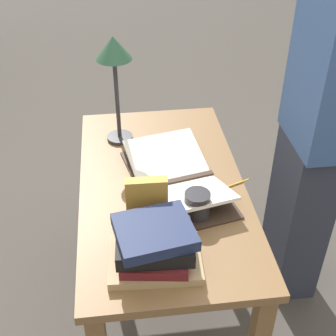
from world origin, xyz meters
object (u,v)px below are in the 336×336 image
(person_reader, at_px, (315,133))
(book_standing_upright, at_px, (147,205))
(pencil, at_px, (234,185))
(reading_lamp, at_px, (114,59))
(coffee_mug, at_px, (197,205))
(book_stack_tall, at_px, (155,246))
(open_book, at_px, (177,179))

(person_reader, bearing_deg, book_standing_upright, -65.09)
(book_standing_upright, height_order, pencil, book_standing_upright)
(reading_lamp, xyz_separation_m, coffee_mug, (-0.55, -0.26, -0.33))
(book_stack_tall, bearing_deg, pencil, -43.86)
(coffee_mug, relative_size, person_reader, 0.06)
(book_stack_tall, height_order, coffee_mug, book_stack_tall)
(book_stack_tall, relative_size, pencil, 2.23)
(book_stack_tall, xyz_separation_m, book_standing_upright, (0.17, 0.01, 0.03))
(reading_lamp, relative_size, person_reader, 0.27)
(book_stack_tall, bearing_deg, open_book, -17.60)
(open_book, bearing_deg, person_reader, -92.53)
(person_reader, bearing_deg, reading_lamp, -107.69)
(book_standing_upright, bearing_deg, open_book, -28.41)
(coffee_mug, relative_size, pencil, 0.80)
(open_book, bearing_deg, pencil, -112.34)
(open_book, bearing_deg, book_stack_tall, 150.16)
(open_book, height_order, person_reader, person_reader)
(book_stack_tall, height_order, person_reader, person_reader)
(open_book, relative_size, reading_lamp, 1.26)
(book_standing_upright, xyz_separation_m, coffee_mug, (0.04, -0.18, -0.06))
(reading_lamp, bearing_deg, pencil, -132.44)
(book_stack_tall, height_order, reading_lamp, reading_lamp)
(book_standing_upright, relative_size, person_reader, 0.12)
(coffee_mug, bearing_deg, person_reader, -61.41)
(book_stack_tall, relative_size, book_standing_upright, 1.45)
(pencil, bearing_deg, person_reader, -69.09)
(coffee_mug, bearing_deg, book_stack_tall, 140.06)
(open_book, relative_size, book_stack_tall, 1.96)
(pencil, xyz_separation_m, person_reader, (0.14, -0.37, 0.12))
(open_book, relative_size, person_reader, 0.35)
(book_standing_upright, distance_m, person_reader, 0.80)
(reading_lamp, xyz_separation_m, pencil, (-0.40, -0.43, -0.38))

